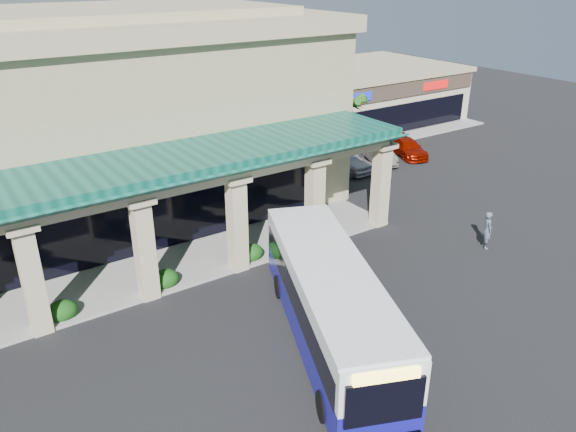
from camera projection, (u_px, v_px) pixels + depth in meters
ground at (357, 298)px, 24.66m from camera, size 110.00×110.00×0.00m
main_building at (56, 121)px, 30.32m from camera, size 30.80×14.80×11.35m
arcade at (119, 228)px, 24.53m from camera, size 30.00×6.20×5.70m
strip_mall at (337, 96)px, 51.01m from camera, size 22.50×12.50×4.90m
palm_0 at (348, 137)px, 35.98m from camera, size 2.40×2.40×6.60m
palm_1 at (332, 130)px, 38.92m from camera, size 2.40×2.40×5.80m
broadleaf_tree at (269, 126)px, 41.87m from camera, size 2.60×2.60×4.81m
transit_bus at (329, 305)px, 21.14m from camera, size 7.16×12.14×3.35m
pedestrian at (487, 230)px, 28.67m from camera, size 0.79×0.87×1.99m
car_silver at (342, 158)px, 39.74m from camera, size 2.46×5.18×1.71m
car_white at (379, 153)px, 41.40m from camera, size 3.09×4.61×1.44m
car_red at (407, 148)px, 42.77m from camera, size 3.08×4.73×1.27m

